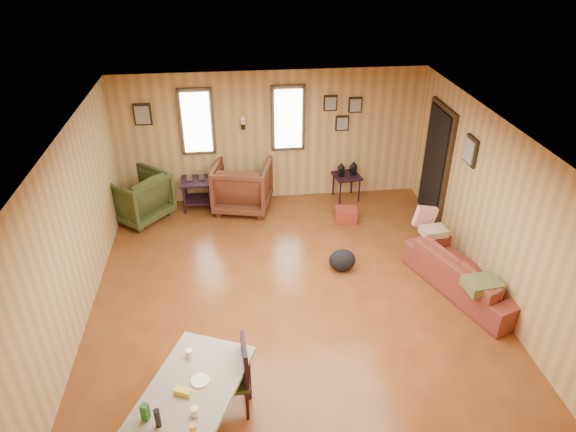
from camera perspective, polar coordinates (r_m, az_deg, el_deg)
The scene contains 11 objects.
room at distance 6.92m, azimuth 1.51°, elevation 0.68°, with size 5.54×6.04×2.44m.
sofa at distance 7.63m, azimuth 19.43°, elevation -5.51°, with size 1.93×0.56×0.75m, color maroon.
recliner_brown at distance 9.25m, azimuth -5.07°, elevation 3.60°, with size 0.96×0.90×0.99m, color #542919.
recliner_green at distance 9.28m, azimuth -16.41°, elevation 2.32°, with size 0.91×0.85×0.93m, color #353C1B.
end_table at distance 9.41m, azimuth -10.04°, elevation 2.97°, with size 0.55×0.50×0.69m.
side_table at distance 9.60m, azimuth 6.57°, elevation 4.67°, with size 0.53×0.53×0.75m.
cooler at distance 9.00m, azimuth 6.44°, elevation 0.10°, with size 0.40×0.31×0.27m.
backpack at distance 7.75m, azimuth 6.04°, elevation -4.92°, with size 0.46×0.38×0.35m.
sofa_pillows at distance 7.67m, azimuth 17.89°, elevation -3.79°, with size 0.63×1.91×0.39m.
dining_table at distance 5.32m, azimuth -10.66°, elevation -18.75°, with size 1.29×1.58×0.90m.
dining_chair at distance 5.60m, azimuth -5.89°, elevation -17.01°, with size 0.44×0.44×0.92m.
Camera 1 is at (-0.71, -5.69, 4.60)m, focal length 32.00 mm.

